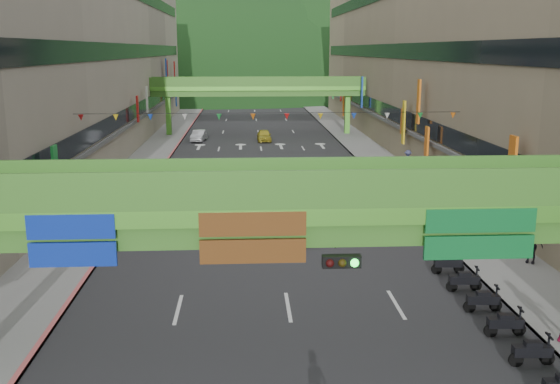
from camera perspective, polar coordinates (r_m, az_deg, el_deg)
road_slab at (r=62.74m, az=-1.64°, el=3.41°), size 18.00×140.00×0.02m
sidewalk_left at (r=63.40m, az=-11.65°, el=3.31°), size 4.00×140.00×0.15m
sidewalk_right at (r=63.98m, az=8.27°, el=3.53°), size 4.00×140.00×0.15m
curb_left at (r=63.14m, az=-9.94°, el=3.36°), size 0.20×140.00×0.18m
curb_right at (r=63.62m, az=6.59°, el=3.54°), size 0.20×140.00×0.18m
building_row_left at (r=64.22m, az=-19.19°, el=11.41°), size 12.80×95.00×19.00m
building_row_right at (r=65.21m, az=15.54°, el=11.66°), size 12.80×95.00×19.00m
overpass_near at (r=18.18m, az=5.19°, el=-3.60°), size 28.00×12.27×7.10m
overpass_far at (r=77.04m, az=-1.99°, el=9.22°), size 28.00×2.20×7.10m
hill_left at (r=172.68m, az=-7.74°, el=9.36°), size 168.00×140.00×112.00m
hill_right at (r=193.98m, az=4.76°, el=9.81°), size 208.00×176.00×128.00m
bunting_string at (r=42.12m, az=-0.92°, el=6.92°), size 26.00×0.36×0.47m
scooter_rider_mid at (r=40.04m, az=0.88°, el=-0.69°), size 0.81×1.60×1.86m
scooter_rider_left at (r=39.27m, az=-11.65°, el=-0.97°), size 1.13×1.60×2.20m
scooter_rider_far at (r=47.37m, az=-8.91°, el=1.34°), size 0.84×1.60×1.95m
parked_scooter_row at (r=25.78m, az=18.96°, el=-10.25°), size 1.60×11.55×1.08m
car_silver at (r=72.62m, az=-7.42°, el=5.12°), size 1.81×4.08×1.30m
car_yellow at (r=72.12m, az=-1.46°, el=5.19°), size 1.64×3.94×1.33m
pedestrian_dark at (r=32.88m, az=21.99°, el=-4.78°), size 1.09×0.99×1.79m
pedestrian_blue at (r=54.51m, az=11.60°, el=2.67°), size 1.01×0.92×1.83m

